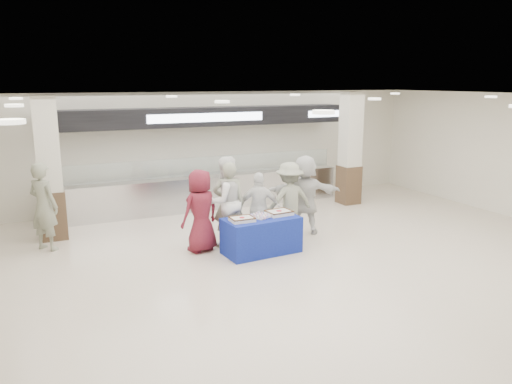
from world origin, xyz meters
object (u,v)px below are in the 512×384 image
soldier_a (229,204)px  cupcake_tray (262,216)px  civilian_maroon (201,211)px  soldier_bg (44,206)px  civilian_white (305,195)px  soldier_b (289,201)px  chef_short (259,208)px  sheet_cake_right (279,212)px  display_table (261,235)px  chef_tall (225,201)px  sheet_cake_left (242,219)px

soldier_a → cupcake_tray: bearing=147.9°
civilian_maroon → soldier_bg: soldier_bg is taller
soldier_a → civilian_white: 1.93m
civilian_maroon → soldier_b: bearing=162.2°
chef_short → soldier_bg: soldier_bg is taller
sheet_cake_right → soldier_b: soldier_b is taller
civilian_maroon → soldier_bg: bearing=-44.1°
sheet_cake_right → soldier_b: 0.80m
soldier_a → soldier_b: 1.43m
cupcake_tray → soldier_a: soldier_a is taller
display_table → chef_tall: (-0.48, 0.81, 0.59)m
sheet_cake_right → civilian_white: civilian_white is taller
soldier_a → chef_tall: bearing=-38.7°
sheet_cake_right → soldier_a: size_ratio=0.29×
sheet_cake_right → soldier_a: (-0.87, 0.65, 0.12)m
display_table → chef_short: chef_short is taller
chef_short → civilian_white: (1.24, 0.18, 0.14)m
soldier_b → soldier_a: bearing=-0.9°
display_table → civilian_white: 1.79m
chef_tall → civilian_white: 1.98m
chef_short → civilian_white: civilian_white is taller
sheet_cake_right → civilian_white: (1.06, 0.76, 0.13)m
chef_tall → sheet_cake_left: bearing=80.6°
civilian_white → display_table: bearing=49.8°
civilian_white → soldier_bg: bearing=8.1°
soldier_a → display_table: bearing=145.0°
cupcake_tray → soldier_b: size_ratio=0.29×
soldier_b → civilian_white: (0.50, 0.18, 0.06)m
soldier_b → soldier_bg: bearing=-14.0°
display_table → soldier_b: (0.99, 0.64, 0.50)m
sheet_cake_left → cupcake_tray: sheet_cake_left is taller
sheet_cake_left → soldier_bg: size_ratio=0.25×
civilian_maroon → chef_short: (1.35, 0.00, -0.08)m
chef_tall → soldier_bg: chef_tall is taller
cupcake_tray → soldier_a: size_ratio=0.28×
sheet_cake_left → cupcake_tray: bearing=12.0°
sheet_cake_right → sheet_cake_left: bearing=-172.0°
display_table → chef_short: bearing=64.1°
sheet_cake_left → soldier_a: size_ratio=0.25×
display_table → civilian_maroon: 1.36m
sheet_cake_right → civilian_maroon: civilian_maroon is taller
sheet_cake_left → soldier_a: soldier_a is taller
sheet_cake_left → soldier_b: bearing=25.9°
soldier_b → chef_short: bearing=2.1°
cupcake_tray → soldier_b: 1.14m
chef_tall → soldier_b: (1.47, -0.17, -0.10)m
civilian_white → soldier_a: bearing=24.2°
civilian_maroon → soldier_a: soldier_a is taller
sheet_cake_right → civilian_maroon: (-1.53, 0.58, 0.07)m
chef_tall → civilian_white: size_ratio=1.05×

